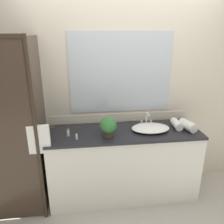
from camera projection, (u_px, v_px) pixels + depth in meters
name	position (u px, v px, depth m)	size (l,w,h in m)	color
ground_plane	(123.00, 194.00, 2.97)	(8.00, 8.00, 0.00)	#B7B2A8
wall_back_with_mirror	(120.00, 91.00, 2.85)	(4.40, 0.06, 2.60)	beige
vanity_cabinet	(124.00, 164.00, 2.83)	(1.80, 0.58, 0.90)	silver
shower_enclosure	(5.00, 134.00, 2.30)	(1.20, 0.59, 2.00)	#2D2319
sink_basin	(150.00, 128.00, 2.69)	(0.45, 0.31, 0.06)	white
faucet	(147.00, 121.00, 2.84)	(0.17, 0.14, 0.17)	silver
potted_plant	(108.00, 126.00, 2.50)	(0.19, 0.19, 0.22)	#473828
amenity_bottle_body_wash	(68.00, 132.00, 2.54)	(0.03, 0.03, 0.09)	white
amenity_bottle_lotion	(77.00, 136.00, 2.46)	(0.03, 0.03, 0.09)	white
rolled_towel_near_edge	(188.00, 125.00, 2.70)	(0.11, 0.11, 0.23)	white
rolled_towel_middle	(177.00, 124.00, 2.75)	(0.09, 0.09, 0.22)	white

